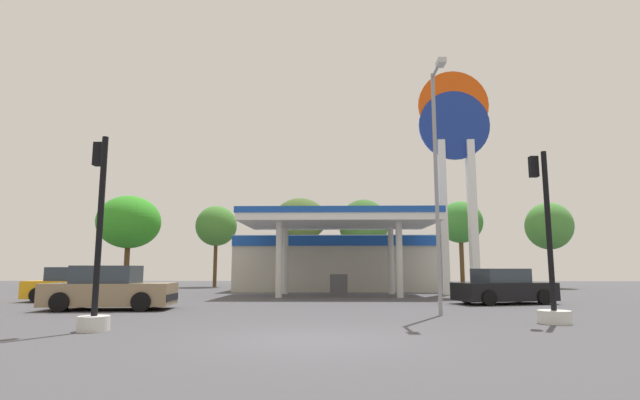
{
  "coord_description": "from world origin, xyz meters",
  "views": [
    {
      "loc": [
        0.46,
        -9.88,
        1.41
      ],
      "look_at": [
        0.01,
        10.24,
        4.27
      ],
      "focal_mm": 27.06,
      "sensor_mm": 36.0,
      "label": 1
    }
  ],
  "objects_px": {
    "tree_0": "(129,222)",
    "corner_streetlamp": "(437,167)",
    "tree_3": "(364,225)",
    "car_2": "(78,286)",
    "traffic_signal_0": "(551,280)",
    "traffic_signal_1": "(96,272)",
    "car_1": "(110,290)",
    "tree_5": "(549,226)",
    "station_pole_sign": "(455,150)",
    "tree_1": "(216,226)",
    "tree_4": "(460,223)",
    "car_0": "(503,288)",
    "tree_2": "(300,220)"
  },
  "relations": [
    {
      "from": "tree_0",
      "to": "corner_streetlamp",
      "type": "distance_m",
      "value": 29.07
    },
    {
      "from": "tree_3",
      "to": "corner_streetlamp",
      "type": "xyz_separation_m",
      "value": [
        0.72,
        -23.22,
        -0.27
      ]
    },
    {
      "from": "car_2",
      "to": "traffic_signal_0",
      "type": "bearing_deg",
      "value": -25.76
    },
    {
      "from": "car_2",
      "to": "traffic_signal_1",
      "type": "height_order",
      "value": "traffic_signal_1"
    },
    {
      "from": "car_1",
      "to": "corner_streetlamp",
      "type": "relative_size",
      "value": 0.57
    },
    {
      "from": "car_1",
      "to": "tree_0",
      "type": "distance_m",
      "value": 22.0
    },
    {
      "from": "car_1",
      "to": "tree_5",
      "type": "height_order",
      "value": "tree_5"
    },
    {
      "from": "tree_0",
      "to": "station_pole_sign",
      "type": "bearing_deg",
      "value": -25.03
    },
    {
      "from": "car_1",
      "to": "corner_streetlamp",
      "type": "bearing_deg",
      "value": -10.41
    },
    {
      "from": "station_pole_sign",
      "to": "tree_3",
      "type": "bearing_deg",
      "value": 110.36
    },
    {
      "from": "car_1",
      "to": "station_pole_sign",
      "type": "bearing_deg",
      "value": 33.16
    },
    {
      "from": "station_pole_sign",
      "to": "tree_3",
      "type": "relative_size",
      "value": 1.83
    },
    {
      "from": "tree_1",
      "to": "tree_5",
      "type": "distance_m",
      "value": 25.15
    },
    {
      "from": "tree_4",
      "to": "corner_streetlamp",
      "type": "xyz_separation_m",
      "value": [
        -6.36,
        -21.31,
        -0.26
      ]
    },
    {
      "from": "corner_streetlamp",
      "to": "car_1",
      "type": "bearing_deg",
      "value": 169.59
    },
    {
      "from": "traffic_signal_1",
      "to": "tree_1",
      "type": "bearing_deg",
      "value": 97.67
    },
    {
      "from": "car_0",
      "to": "car_1",
      "type": "bearing_deg",
      "value": -168.11
    },
    {
      "from": "car_0",
      "to": "tree_5",
      "type": "xyz_separation_m",
      "value": [
        9.24,
        16.17,
        3.88
      ]
    },
    {
      "from": "traffic_signal_1",
      "to": "tree_3",
      "type": "relative_size",
      "value": 0.66
    },
    {
      "from": "car_1",
      "to": "tree_5",
      "type": "relative_size",
      "value": 0.69
    },
    {
      "from": "traffic_signal_1",
      "to": "corner_streetlamp",
      "type": "height_order",
      "value": "corner_streetlamp"
    },
    {
      "from": "tree_0",
      "to": "tree_3",
      "type": "distance_m",
      "value": 18.25
    },
    {
      "from": "tree_3",
      "to": "tree_4",
      "type": "bearing_deg",
      "value": -15.09
    },
    {
      "from": "tree_2",
      "to": "corner_streetlamp",
      "type": "xyz_separation_m",
      "value": [
        5.68,
        -22.33,
        -0.61
      ]
    },
    {
      "from": "car_2",
      "to": "traffic_signal_1",
      "type": "relative_size",
      "value": 0.91
    },
    {
      "from": "tree_3",
      "to": "corner_streetlamp",
      "type": "distance_m",
      "value": 23.23
    },
    {
      "from": "tree_0",
      "to": "corner_streetlamp",
      "type": "bearing_deg",
      "value": -49.34
    },
    {
      "from": "tree_4",
      "to": "tree_3",
      "type": "bearing_deg",
      "value": 164.91
    },
    {
      "from": "car_1",
      "to": "tree_2",
      "type": "relative_size",
      "value": 0.64
    },
    {
      "from": "car_2",
      "to": "tree_4",
      "type": "height_order",
      "value": "tree_4"
    },
    {
      "from": "tree_0",
      "to": "tree_5",
      "type": "relative_size",
      "value": 1.12
    },
    {
      "from": "car_1",
      "to": "tree_0",
      "type": "xyz_separation_m",
      "value": [
        -8.0,
        20.04,
        4.27
      ]
    },
    {
      "from": "tree_2",
      "to": "tree_3",
      "type": "height_order",
      "value": "tree_3"
    },
    {
      "from": "traffic_signal_0",
      "to": "tree_1",
      "type": "xyz_separation_m",
      "value": [
        -14.67,
        24.43,
        3.56
      ]
    },
    {
      "from": "tree_1",
      "to": "tree_2",
      "type": "xyz_separation_m",
      "value": [
        6.57,
        -0.22,
        0.48
      ]
    },
    {
      "from": "tree_0",
      "to": "tree_2",
      "type": "xyz_separation_m",
      "value": [
        13.26,
        0.27,
        0.19
      ]
    },
    {
      "from": "car_2",
      "to": "tree_1",
      "type": "relative_size",
      "value": 0.66
    },
    {
      "from": "car_2",
      "to": "tree_1",
      "type": "distance_m",
      "value": 16.97
    },
    {
      "from": "traffic_signal_0",
      "to": "tree_1",
      "type": "distance_m",
      "value": 28.72
    },
    {
      "from": "tree_1",
      "to": "corner_streetlamp",
      "type": "distance_m",
      "value": 25.66
    },
    {
      "from": "car_1",
      "to": "tree_3",
      "type": "xyz_separation_m",
      "value": [
        10.22,
        21.21,
        4.13
      ]
    },
    {
      "from": "tree_0",
      "to": "tree_2",
      "type": "distance_m",
      "value": 13.27
    },
    {
      "from": "car_0",
      "to": "car_1",
      "type": "relative_size",
      "value": 0.97
    },
    {
      "from": "traffic_signal_1",
      "to": "corner_streetlamp",
      "type": "bearing_deg",
      "value": 22.5
    },
    {
      "from": "tree_1",
      "to": "traffic_signal_0",
      "type": "bearing_deg",
      "value": -59.01
    },
    {
      "from": "station_pole_sign",
      "to": "traffic_signal_0",
      "type": "xyz_separation_m",
      "value": [
        -1.19,
        -13.4,
        -6.82
      ]
    },
    {
      "from": "car_0",
      "to": "tree_1",
      "type": "height_order",
      "value": "tree_1"
    },
    {
      "from": "car_2",
      "to": "tree_2",
      "type": "xyz_separation_m",
      "value": [
        8.6,
        16.15,
        4.48
      ]
    },
    {
      "from": "car_1",
      "to": "tree_5",
      "type": "bearing_deg",
      "value": 38.93
    },
    {
      "from": "traffic_signal_1",
      "to": "corner_streetlamp",
      "type": "distance_m",
      "value": 9.98
    }
  ]
}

